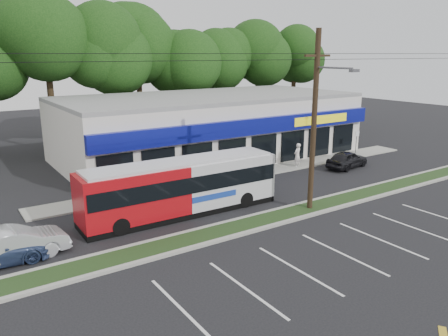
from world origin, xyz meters
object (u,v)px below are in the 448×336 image
object	(u,v)px
utility_pole	(313,116)
pedestrian_a	(297,155)
car_dark	(347,159)
lamp_post	(314,131)
pedestrian_b	(227,168)
sign_post	(357,139)
car_silver	(14,244)
metrobus	(182,186)

from	to	relation	value
utility_pole	pedestrian_a	size ratio (longest dim) A/B	25.70
utility_pole	car_dark	bearing A→B (deg)	29.68
lamp_post	pedestrian_b	bearing A→B (deg)	-178.01
sign_post	car_silver	world-z (taller)	sign_post
utility_pole	sign_post	size ratio (longest dim) A/B	22.47
sign_post	pedestrian_b	distance (m)	13.66
car_silver	pedestrian_b	distance (m)	15.36
utility_pole	metrobus	size ratio (longest dim) A/B	4.39
pedestrian_a	car_silver	bearing A→B (deg)	-2.97
metrobus	pedestrian_b	bearing A→B (deg)	35.61
utility_pole	car_silver	bearing A→B (deg)	170.26
lamp_post	car_silver	world-z (taller)	lamp_post
car_dark	pedestrian_a	xyz separation A→B (m)	(-3.18, 2.25, 0.28)
pedestrian_a	pedestrian_b	xyz separation A→B (m)	(-6.64, 0.00, -0.07)
metrobus	car_silver	bearing A→B (deg)	-172.63
utility_pole	car_silver	distance (m)	15.92
utility_pole	car_silver	size ratio (longest dim) A/B	11.23
utility_pole	car_silver	world-z (taller)	utility_pole
lamp_post	pedestrian_b	xyz separation A→B (m)	(-8.64, -0.30, -1.77)
sign_post	metrobus	distance (m)	19.83
lamp_post	car_silver	bearing A→B (deg)	-167.11
car_dark	car_silver	size ratio (longest dim) A/B	0.91
utility_pole	sign_post	world-z (taller)	utility_pole
lamp_post	metrobus	distance (m)	15.07
car_silver	pedestrian_b	size ratio (longest dim) A/B	2.47
sign_post	lamp_post	bearing A→B (deg)	177.42
pedestrian_b	car_dark	bearing A→B (deg)	171.95
sign_post	car_dark	xyz separation A→B (m)	(-3.82, -2.32, -0.87)
metrobus	car_dark	distance (m)	15.72
metrobus	utility_pole	bearing A→B (deg)	-28.94
car_dark	car_silver	xyz separation A→B (m)	(-24.34, -2.75, 0.04)
lamp_post	sign_post	xyz separation A→B (m)	(5.00, -0.23, -1.12)
lamp_post	utility_pole	bearing A→B (deg)	-136.05
utility_pole	pedestrian_a	distance (m)	10.73
lamp_post	metrobus	xyz separation A→B (m)	(-14.41, -4.30, -1.05)
utility_pole	sign_post	distance (m)	15.71
metrobus	pedestrian_a	distance (m)	13.05
car_dark	pedestrian_b	bearing A→B (deg)	67.18
utility_pole	pedestrian_b	distance (m)	8.83
sign_post	metrobus	bearing A→B (deg)	-168.14
lamp_post	metrobus	bearing A→B (deg)	-163.38
sign_post	pedestrian_b	xyz separation A→B (m)	(-13.64, -0.07, -0.65)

